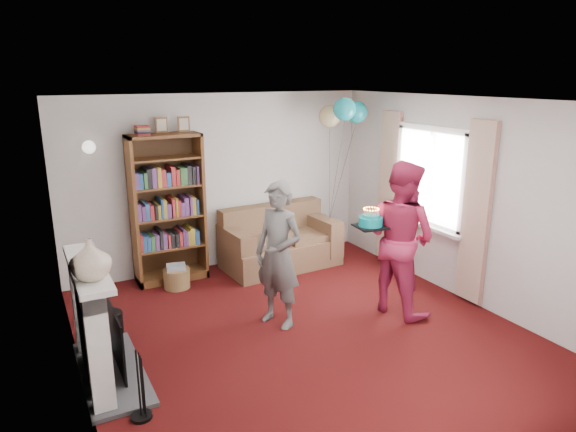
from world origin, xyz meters
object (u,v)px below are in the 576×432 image
person_striped (278,255)px  birthday_cake (371,221)px  bookcase (167,210)px  sofa (279,243)px  person_magenta (401,238)px

person_striped → birthday_cake: person_striped is taller
bookcase → person_striped: bookcase is taller
sofa → birthday_cake: bearing=-88.3°
bookcase → sofa: (1.57, -0.23, -0.65)m
sofa → birthday_cake: (0.16, -1.98, 0.82)m
birthday_cake → bookcase: bearing=128.0°
birthday_cake → sofa: bearing=94.7°
person_magenta → person_striped: bearing=62.9°
sofa → person_magenta: 2.18m
bookcase → person_striped: bearing=-69.4°
bookcase → person_striped: 2.05m
person_striped → person_magenta: person_magenta is taller
person_magenta → birthday_cake: 0.47m
bookcase → birthday_cake: size_ratio=6.83×
sofa → person_striped: (-0.85, -1.68, 0.50)m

